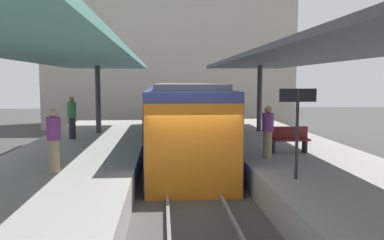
# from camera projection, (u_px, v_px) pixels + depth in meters

# --- Properties ---
(ground_plane) EXTENTS (80.00, 80.00, 0.00)m
(ground_plane) POSITION_uv_depth(u_px,v_px,m) (193.00, 201.00, 11.16)
(ground_plane) COLOR #383835
(platform_left) EXTENTS (4.40, 28.00, 1.00)m
(platform_left) POSITION_uv_depth(u_px,v_px,m) (55.00, 187.00, 10.83)
(platform_left) COLOR gray
(platform_left) RESTS_ON ground_plane
(platform_right) EXTENTS (4.40, 28.00, 1.00)m
(platform_right) POSITION_uv_depth(u_px,v_px,m) (324.00, 182.00, 11.40)
(platform_right) COLOR gray
(platform_right) RESTS_ON ground_plane
(track_ballast) EXTENTS (3.20, 28.00, 0.20)m
(track_ballast) POSITION_uv_depth(u_px,v_px,m) (193.00, 198.00, 11.16)
(track_ballast) COLOR #423F3D
(track_ballast) RESTS_ON ground_plane
(rail_near_side) EXTENTS (0.08, 28.00, 0.14)m
(rail_near_side) POSITION_uv_depth(u_px,v_px,m) (167.00, 193.00, 11.08)
(rail_near_side) COLOR slate
(rail_near_side) RESTS_ON track_ballast
(rail_far_side) EXTENTS (0.08, 28.00, 0.14)m
(rail_far_side) POSITION_uv_depth(u_px,v_px,m) (218.00, 192.00, 11.19)
(rail_far_side) COLOR slate
(rail_far_side) RESTS_ON track_ballast
(commuter_train) EXTENTS (2.78, 12.37, 3.10)m
(commuter_train) POSITION_uv_depth(u_px,v_px,m) (182.00, 121.00, 16.60)
(commuter_train) COLOR #38428C
(commuter_train) RESTS_ON track_ballast
(canopy_left) EXTENTS (4.18, 21.00, 3.26)m
(canopy_left) POSITION_uv_depth(u_px,v_px,m) (63.00, 56.00, 11.87)
(canopy_left) COLOR #333335
(canopy_left) RESTS_ON platform_left
(canopy_right) EXTENTS (4.18, 21.00, 3.29)m
(canopy_right) POSITION_uv_depth(u_px,v_px,m) (309.00, 56.00, 12.44)
(canopy_right) COLOR #333335
(canopy_right) RESTS_ON platform_right
(platform_bench) EXTENTS (1.40, 0.41, 0.86)m
(platform_bench) POSITION_uv_depth(u_px,v_px,m) (288.00, 139.00, 13.31)
(platform_bench) COLOR black
(platform_bench) RESTS_ON platform_right
(platform_sign) EXTENTS (0.90, 0.08, 2.21)m
(platform_sign) POSITION_uv_depth(u_px,v_px,m) (297.00, 113.00, 9.53)
(platform_sign) COLOR #262628
(platform_sign) RESTS_ON platform_right
(passenger_near_bench) EXTENTS (0.36, 0.36, 1.63)m
(passenger_near_bench) POSITION_uv_depth(u_px,v_px,m) (268.00, 131.00, 12.28)
(passenger_near_bench) COLOR #998460
(passenger_near_bench) RESTS_ON platform_right
(passenger_mid_platform) EXTENTS (0.36, 0.36, 1.76)m
(passenger_mid_platform) POSITION_uv_depth(u_px,v_px,m) (72.00, 117.00, 16.36)
(passenger_mid_platform) COLOR #232328
(passenger_mid_platform) RESTS_ON platform_left
(passenger_far_end) EXTENTS (0.36, 0.36, 1.67)m
(passenger_far_end) POSITION_uv_depth(u_px,v_px,m) (54.00, 140.00, 10.29)
(passenger_far_end) COLOR #998460
(passenger_far_end) RESTS_ON platform_left
(station_building_backdrop) EXTENTS (18.00, 6.00, 11.00)m
(station_building_backdrop) POSITION_uv_depth(u_px,v_px,m) (170.00, 54.00, 30.47)
(station_building_backdrop) COLOR #A89E8E
(station_building_backdrop) RESTS_ON ground_plane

